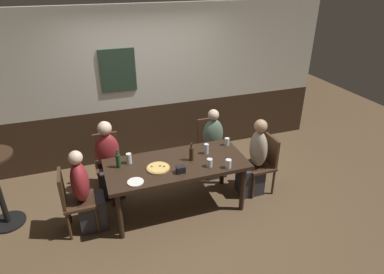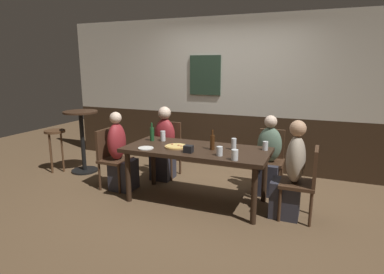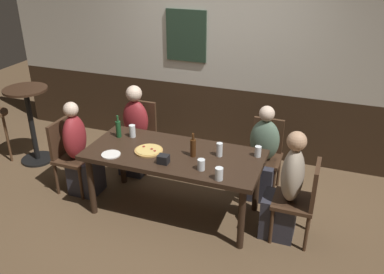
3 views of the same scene
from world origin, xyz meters
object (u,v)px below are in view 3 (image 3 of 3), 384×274
object	(u,v)px
pizza	(149,150)
condiment_caddy	(163,159)
beer_bottle_brown	(193,147)
highball_clear	(219,174)
person_head_east	(286,194)
tumbler_water	(132,132)
tumbler_short	(201,165)
beer_bottle_green	(118,129)
dining_table	(174,160)
plate_white_large	(111,154)
chair_head_east	(302,197)
chair_left_far	(141,131)
side_bar_table	(31,119)
person_head_west	(80,156)
chair_head_west	(69,152)
person_left_far	(135,136)
beer_glass_half	(219,150)
person_right_far	(262,160)
pint_glass_pale	(258,152)
chair_right_far	(265,151)

from	to	relation	value
pizza	condiment_caddy	xyz separation A→B (m)	(0.25, -0.18, 0.03)
beer_bottle_brown	highball_clear	bearing A→B (deg)	-41.91
person_head_east	tumbler_water	bearing A→B (deg)	173.52
tumbler_short	beer_bottle_green	bearing A→B (deg)	161.54
dining_table	condiment_caddy	size ratio (longest dim) A/B	17.12
plate_white_large	chair_head_east	bearing A→B (deg)	7.84
condiment_caddy	chair_left_far	bearing A→B (deg)	127.15
chair_head_east	side_bar_table	size ratio (longest dim) A/B	0.84
person_head_west	highball_clear	xyz separation A→B (m)	(1.80, -0.34, 0.32)
tumbler_short	beer_bottle_brown	bearing A→B (deg)	126.16
chair_head_west	tumbler_water	size ratio (longest dim) A/B	6.13
person_left_far	highball_clear	distance (m)	1.78
person_left_far	beer_glass_half	xyz separation A→B (m)	(1.30, -0.57, 0.32)
side_bar_table	tumbler_short	bearing A→B (deg)	-14.07
person_head_east	person_right_far	world-z (taller)	person_head_east
person_left_far	pint_glass_pale	size ratio (longest dim) A/B	10.18
chair_head_east	chair_right_far	xyz separation A→B (m)	(-0.53, 0.84, 0.00)
chair_right_far	highball_clear	world-z (taller)	chair_right_far
person_head_east	highball_clear	xyz separation A→B (m)	(-0.59, -0.34, 0.29)
tumbler_short	chair_head_east	bearing A→B (deg)	13.22
beer_glass_half	tumbler_short	bearing A→B (deg)	-104.28
person_right_far	dining_table	bearing A→B (deg)	-140.84
beer_bottle_green	condiment_caddy	size ratio (longest dim) A/B	2.37
pizza	tumbler_short	distance (m)	0.67
side_bar_table	chair_head_east	bearing A→B (deg)	-6.83
beer_glass_half	tumbler_short	xyz separation A→B (m)	(-0.08, -0.33, -0.01)
chair_right_far	chair_head_west	size ratio (longest dim) A/B	1.00
pint_glass_pale	tumbler_water	bearing A→B (deg)	-178.70
side_bar_table	dining_table	bearing A→B (deg)	-10.87
person_head_east	beer_bottle_green	world-z (taller)	person_head_east
chair_left_far	beer_bottle_green	xyz separation A→B (m)	(0.09, -0.69, 0.35)
dining_table	beer_bottle_brown	distance (m)	0.28
person_left_far	beer_bottle_brown	xyz separation A→B (m)	(1.04, -0.67, 0.35)
chair_left_far	person_head_west	distance (m)	0.91
person_head_east	condiment_caddy	world-z (taller)	person_head_east
person_left_far	pint_glass_pale	world-z (taller)	person_left_far
dining_table	person_head_west	distance (m)	1.21
person_right_far	pint_glass_pale	xyz separation A→B (m)	(0.02, -0.44, 0.33)
person_right_far	beer_glass_half	size ratio (longest dim) A/B	7.52
condiment_caddy	side_bar_table	bearing A→B (deg)	163.32
person_right_far	beer_bottle_green	size ratio (longest dim) A/B	4.28
person_right_far	side_bar_table	distance (m)	3.09
pizza	beer_bottle_green	bearing A→B (deg)	156.50
tumbler_water	side_bar_table	xyz separation A→B (m)	(-1.65, 0.23, -0.19)
dining_table	tumbler_short	bearing A→B (deg)	-30.59
chair_right_far	beer_bottle_green	xyz separation A→B (m)	(-1.57, -0.69, 0.35)
person_right_far	pizza	distance (m)	1.35
beer_glass_half	beer_bottle_green	bearing A→B (deg)	177.99
chair_left_far	chair_head_east	world-z (taller)	same
tumbler_water	plate_white_large	bearing A→B (deg)	-90.85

